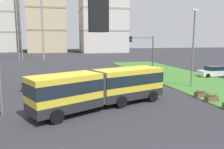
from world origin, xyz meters
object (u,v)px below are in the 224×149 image
object	(u,v)px
car_maroon_sedan	(43,83)
streetlight_median	(193,45)
articulated_bus	(102,87)
traffic_light_far_right	(145,50)
flower_planter_4	(201,93)
flower_planter_3	(212,97)
apartment_tower_centre	(103,11)
car_white_van	(214,72)

from	to	relation	value
car_maroon_sedan	streetlight_median	world-z (taller)	streetlight_median
articulated_bus	traffic_light_far_right	size ratio (longest dim) A/B	1.98
flower_planter_4	streetlight_median	bearing A→B (deg)	66.97
car_maroon_sedan	traffic_light_far_right	world-z (taller)	traffic_light_far_right
flower_planter_3	streetlight_median	xyz separation A→B (m)	(1.90, 6.01, 4.48)
flower_planter_4	apartment_tower_centre	distance (m)	82.71
articulated_bus	traffic_light_far_right	bearing A→B (deg)	53.12
flower_planter_4	articulated_bus	bearing A→B (deg)	-176.02
car_white_van	flower_planter_3	world-z (taller)	car_white_van
car_maroon_sedan	flower_planter_4	bearing A→B (deg)	-26.14
flower_planter_3	apartment_tower_centre	size ratio (longest dim) A/B	0.03
traffic_light_far_right	streetlight_median	xyz separation A→B (m)	(3.47, -5.94, 0.80)
traffic_light_far_right	apartment_tower_centre	world-z (taller)	apartment_tower_centre
car_maroon_sedan	flower_planter_3	distance (m)	17.43
apartment_tower_centre	car_white_van	bearing A→B (deg)	-88.07
car_white_van	traffic_light_far_right	size ratio (longest dim) A/B	0.75
articulated_bus	apartment_tower_centre	world-z (taller)	apartment_tower_centre
flower_planter_4	traffic_light_far_right	size ratio (longest dim) A/B	0.18
articulated_bus	flower_planter_3	world-z (taller)	articulated_bus
streetlight_median	apartment_tower_centre	distance (m)	77.34
car_white_van	flower_planter_3	bearing A→B (deg)	-129.11
car_maroon_sedan	car_white_van	bearing A→B (deg)	6.36
car_maroon_sedan	traffic_light_far_right	size ratio (longest dim) A/B	0.74
car_white_van	streetlight_median	xyz separation A→B (m)	(-7.54, -5.60, 4.15)
car_white_van	flower_planter_3	distance (m)	14.97
car_white_van	traffic_light_far_right	world-z (taller)	traffic_light_far_right
car_white_van	apartment_tower_centre	bearing A→B (deg)	91.93
articulated_bus	flower_planter_4	xyz separation A→B (m)	(9.89, 0.69, -1.23)
car_maroon_sedan	flower_planter_4	xyz separation A→B (m)	(14.99, -7.35, -0.33)
articulated_bus	car_maroon_sedan	world-z (taller)	articulated_bus
car_maroon_sedan	streetlight_median	size ratio (longest dim) A/B	0.50
flower_planter_3	flower_planter_4	size ratio (longest dim) A/B	1.00
car_maroon_sedan	streetlight_median	distance (m)	17.63
streetlight_median	apartment_tower_centre	world-z (taller)	apartment_tower_centre
apartment_tower_centre	flower_planter_3	bearing A→B (deg)	-94.92
car_maroon_sedan	streetlight_median	xyz separation A→B (m)	(16.89, -2.88, 4.15)
flower_planter_4	apartment_tower_centre	xyz separation A→B (m)	(7.06, 80.53, 17.49)
articulated_bus	apartment_tower_centre	distance (m)	84.55
car_white_van	streetlight_median	world-z (taller)	streetlight_median
apartment_tower_centre	flower_planter_4	bearing A→B (deg)	-95.01
articulated_bus	apartment_tower_centre	xyz separation A→B (m)	(16.96, 81.22, 16.27)
articulated_bus	streetlight_median	size ratio (longest dim) A/B	1.33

